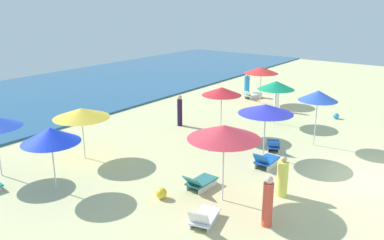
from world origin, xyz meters
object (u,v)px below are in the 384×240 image
umbrella_7 (222,91)px  beachgoer_1 (268,202)px  beachgoer_5 (247,86)px  beachgoer_4 (277,99)px  lounge_chair_5_0 (273,145)px  umbrella_5 (266,109)px  lounge_chair_5_1 (266,161)px  beachgoer_0 (180,111)px  beach_ball_0 (161,193)px  beachgoer_3 (282,178)px  umbrella_3 (50,135)px  beach_ball_1 (336,116)px  umbrella_2 (81,113)px  lounge_chair_1_0 (200,182)px  umbrella_8 (276,85)px  lounge_chair_6_0 (252,95)px  lounge_chair_1_1 (204,217)px  umbrella_6 (261,70)px  umbrella_4 (318,96)px  umbrella_1 (224,132)px

umbrella_7 → beachgoer_1: (-6.39, -5.77, -1.52)m
beachgoer_5 → beachgoer_4: bearing=-119.4°
lounge_chair_5_0 → umbrella_5: bearing=68.3°
beachgoer_5 → lounge_chair_5_1: bearing=-141.7°
beachgoer_0 → beach_ball_0: size_ratio=4.35×
beachgoer_3 → umbrella_3: bearing=-153.7°
lounge_chair_5_1 → beach_ball_1: 8.87m
lounge_chair_5_0 → beachgoer_3: size_ratio=1.00×
umbrella_2 → umbrella_3: 3.14m
lounge_chair_1_0 → beachgoer_1: (-0.81, -3.11, 0.54)m
lounge_chair_1_0 → umbrella_2: umbrella_2 is taller
umbrella_3 → lounge_chair_5_0: size_ratio=1.63×
umbrella_7 → umbrella_8: bearing=-20.8°
lounge_chair_1_0 → lounge_chair_6_0: (13.61, 5.16, -0.01)m
lounge_chair_1_1 → beach_ball_1: bearing=-104.3°
lounge_chair_1_0 → umbrella_6: size_ratio=0.57×
lounge_chair_6_0 → beachgoer_3: (-12.31, -7.80, 0.42)m
beachgoer_4 → beachgoer_5: 4.22m
umbrella_6 → beachgoer_0: size_ratio=1.42×
beachgoer_0 → umbrella_4: bearing=-57.6°
lounge_chair_5_1 → umbrella_1: bearing=90.6°
lounge_chair_6_0 → beach_ball_1: bearing=178.2°
lounge_chair_5_0 → lounge_chair_6_0: (8.32, 5.59, 0.03)m
umbrella_8 → beachgoer_4: 3.10m
umbrella_8 → lounge_chair_5_1: bearing=-157.7°
umbrella_1 → lounge_chair_5_0: size_ratio=1.85×
umbrella_2 → umbrella_6: (13.41, -1.65, 0.18)m
beachgoer_4 → beachgoer_5: bearing=-39.3°
umbrella_6 → beachgoer_5: umbrella_6 is taller
lounge_chair_1_0 → umbrella_7: umbrella_7 is taller
beachgoer_4 → lounge_chair_5_1: bearing=108.2°
umbrella_2 → umbrella_3: bearing=-147.7°
umbrella_3 → beach_ball_0: 4.39m
umbrella_3 → umbrella_2: bearing=32.3°
beachgoer_1 → beachgoer_5: (14.85, 8.96, -0.04)m
umbrella_5 → beach_ball_0: 6.00m
beachgoer_1 → umbrella_4: bearing=-17.1°
beach_ball_0 → umbrella_6: bearing=13.8°
umbrella_4 → beachgoer_5: bearing=47.1°
lounge_chair_1_1 → beach_ball_1: 14.00m
beachgoer_4 → umbrella_7: bearing=83.2°
lounge_chair_1_0 → umbrella_4: size_ratio=0.52×
umbrella_1 → lounge_chair_1_1: 2.83m
lounge_chair_1_1 → beachgoer_0: size_ratio=0.86×
umbrella_4 → beach_ball_1: 5.61m
lounge_chair_1_1 → beach_ball_0: (0.47, 2.15, -0.04)m
umbrella_3 → umbrella_7: bearing=-9.4°
umbrella_7 → umbrella_4: bearing=-72.2°
lounge_chair_5_0 → beachgoer_5: 10.78m
umbrella_1 → beach_ball_0: (-1.18, 1.79, -2.31)m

